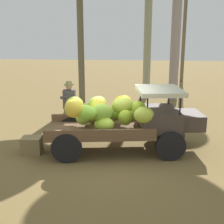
% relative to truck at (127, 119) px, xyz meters
% --- Properties ---
extents(ground_plane, '(60.00, 60.00, 0.00)m').
position_rel_truck_xyz_m(ground_plane, '(-0.50, -0.17, -0.98)').
color(ground_plane, brown).
extents(truck, '(4.60, 2.25, 1.85)m').
position_rel_truck_xyz_m(truck, '(0.00, 0.00, 0.00)').
color(truck, '#3E332E').
rests_on(truck, ground).
extents(farmer, '(0.53, 0.46, 1.80)m').
position_rel_truck_xyz_m(farmer, '(-2.01, 1.43, 0.05)').
color(farmer, '#846C55').
rests_on(farmer, ground).
extents(wooden_crate, '(0.59, 0.52, 0.48)m').
position_rel_truck_xyz_m(wooden_crate, '(-2.70, -0.47, -0.74)').
color(wooden_crate, olive).
rests_on(wooden_crate, ground).
extents(loose_banana_bunch, '(0.65, 0.61, 0.29)m').
position_rel_truck_xyz_m(loose_banana_bunch, '(-2.35, 1.51, -0.83)').
color(loose_banana_bunch, '#98BA39').
rests_on(loose_banana_bunch, ground).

